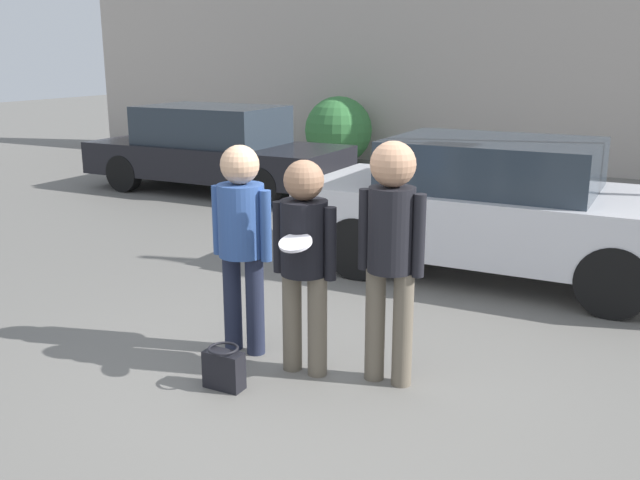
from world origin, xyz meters
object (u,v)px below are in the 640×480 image
Objects in this scene: handbag at (224,368)px; person_middle_with_frisbee at (304,249)px; shrub at (339,130)px; person_left at (242,230)px; parked_car_near at (496,207)px; person_right at (391,241)px; parked_car_far at (216,149)px.

person_middle_with_frisbee is at bearing 52.46° from handbag.
person_left is at bearing -68.62° from shrub.
shrub is (-5.08, 6.54, -0.02)m from parked_car_near.
parked_car_far is at bearing 134.25° from person_right.
person_middle_with_frisbee reaches higher than parked_car_near.
person_right reaches higher than person_left.
parked_car_far is 7.92m from handbag.
parked_car_far is (-5.66, 2.69, -0.02)m from parked_car_near.
parked_car_near reaches higher than handbag.
person_right is at bearing -45.75° from parked_car_far.
person_left is 0.65m from person_middle_with_frisbee.
shrub is at bearing 117.68° from person_right.
person_right is at bearing -62.32° from shrub.
handbag is (4.01, -10.27, -0.59)m from shrub.
person_left is at bearing 168.56° from person_middle_with_frisbee.
parked_car_near is 8.28m from shrub.
parked_car_far reaches higher than shrub.
person_right is (1.28, 0.01, 0.07)m from person_left.
parked_car_near is (1.31, 3.09, -0.27)m from person_left.
parked_car_far is at bearing 154.54° from parked_car_near.
person_left is at bearing -179.59° from person_right.
person_right is 10.87m from shrub.
person_middle_with_frisbee is 0.66m from person_right.
person_right is 8.07m from parked_car_far.
parked_car_far is 3.89m from shrub.
parked_car_near is (0.03, 3.08, -0.33)m from person_right.
parked_car_near is (0.67, 3.22, -0.22)m from person_middle_with_frisbee.
parked_car_near is at bearing 74.03° from handbag.
person_left is 10.34m from shrub.
person_left is 7.24m from parked_car_far.
shrub is (-5.04, 9.62, -0.36)m from person_right.
person_left reaches higher than parked_car_near.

